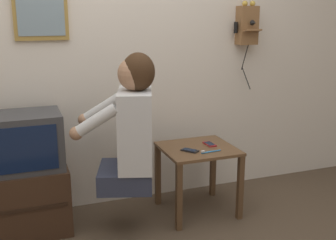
{
  "coord_description": "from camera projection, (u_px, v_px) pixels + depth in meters",
  "views": [
    {
      "loc": [
        -0.74,
        -2.1,
        1.5
      ],
      "look_at": [
        0.26,
        0.58,
        0.76
      ],
      "focal_mm": 45.0,
      "sensor_mm": 36.0,
      "label": 1
    }
  ],
  "objects": [
    {
      "name": "cell_phone_held",
      "position": [
        190.0,
        150.0,
        3.06
      ],
      "size": [
        0.12,
        0.14,
        0.01
      ],
      "rotation": [
        0.0,
        0.0,
        0.64
      ],
      "color": "black",
      "rests_on": "side_table"
    },
    {
      "name": "tv_stand",
      "position": [
        27.0,
        199.0,
        2.93
      ],
      "size": [
        0.57,
        0.45,
        0.47
      ],
      "color": "#382316",
      "rests_on": "ground_plane"
    },
    {
      "name": "side_table",
      "position": [
        198.0,
        160.0,
        3.17
      ],
      "size": [
        0.54,
        0.5,
        0.52
      ],
      "color": "brown",
      "rests_on": "ground_plane"
    },
    {
      "name": "cell_phone_spare",
      "position": [
        210.0,
        144.0,
        3.2
      ],
      "size": [
        0.06,
        0.13,
        0.01
      ],
      "rotation": [
        0.0,
        0.0,
        0.03
      ],
      "color": "maroon",
      "rests_on": "side_table"
    },
    {
      "name": "television",
      "position": [
        21.0,
        142.0,
        2.82
      ],
      "size": [
        0.53,
        0.38,
        0.38
      ],
      "color": "#38383A",
      "rests_on": "tv_stand"
    },
    {
      "name": "wall_phone_antique",
      "position": [
        247.0,
        25.0,
        3.44
      ],
      "size": [
        0.2,
        0.19,
        0.72
      ],
      "color": "brown"
    },
    {
      "name": "wall_back",
      "position": [
        114.0,
        43.0,
        3.17
      ],
      "size": [
        6.8,
        0.05,
        2.55
      ],
      "color": "beige",
      "rests_on": "ground_plane"
    },
    {
      "name": "framed_picture",
      "position": [
        40.0,
        7.0,
        2.9
      ],
      "size": [
        0.37,
        0.03,
        0.45
      ],
      "color": "olive"
    },
    {
      "name": "person",
      "position": [
        131.0,
        125.0,
        2.8
      ],
      "size": [
        0.61,
        0.54,
        0.92
      ],
      "rotation": [
        0.0,
        0.0,
        1.26
      ],
      "color": "#2D3347",
      "rests_on": "ground_plane"
    },
    {
      "name": "toothbrush",
      "position": [
        209.0,
        152.0,
        3.03
      ],
      "size": [
        0.16,
        0.03,
        0.02
      ],
      "rotation": [
        0.0,
        0.0,
        1.67
      ],
      "color": "#338CD8",
      "rests_on": "side_table"
    }
  ]
}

